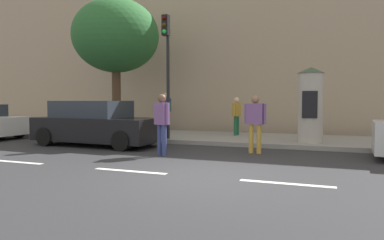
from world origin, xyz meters
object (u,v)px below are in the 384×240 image
at_px(poster_column, 310,104).
at_px(pedestrian_near_pole, 236,113).
at_px(pedestrian_in_red_top, 162,119).
at_px(traffic_light, 167,57).
at_px(parked_car_red, 95,124).
at_px(pedestrian_in_light_jacket, 166,108).
at_px(pedestrian_tallest, 255,119).
at_px(street_tree, 116,36).

distance_m(poster_column, pedestrian_near_pole, 3.41).
bearing_deg(pedestrian_in_red_top, pedestrian_near_pole, 80.35).
distance_m(traffic_light, pedestrian_near_pole, 3.76).
distance_m(pedestrian_near_pole, parked_car_red, 5.67).
relative_size(pedestrian_near_pole, pedestrian_in_light_jacket, 0.88).
bearing_deg(pedestrian_tallest, traffic_light, 157.46).
height_order(poster_column, pedestrian_in_light_jacket, poster_column).
xyz_separation_m(pedestrian_in_red_top, pedestrian_near_pole, (0.89, 5.21, 0.02)).
bearing_deg(pedestrian_tallest, pedestrian_near_pole, 111.87).
relative_size(poster_column, parked_car_red, 0.56).
bearing_deg(pedestrian_near_pole, street_tree, -168.92).
bearing_deg(pedestrian_near_pole, traffic_light, -132.04).
relative_size(pedestrian_tallest, pedestrian_in_light_jacket, 0.98).
relative_size(pedestrian_in_light_jacket, parked_car_red, 0.38).
bearing_deg(pedestrian_in_red_top, poster_column, 42.91).
bearing_deg(parked_car_red, pedestrian_in_light_jacket, 84.32).
xyz_separation_m(street_tree, pedestrian_tallest, (6.61, -2.80, -3.30)).
xyz_separation_m(traffic_light, pedestrian_near_pole, (2.07, 2.30, -2.13)).
bearing_deg(street_tree, pedestrian_in_light_jacket, 51.08).
bearing_deg(traffic_light, pedestrian_tallest, -22.54).
relative_size(street_tree, pedestrian_in_light_jacket, 3.26).
distance_m(pedestrian_in_light_jacket, parked_car_red, 4.83).
relative_size(traffic_light, street_tree, 0.79).
xyz_separation_m(pedestrian_tallest, pedestrian_in_light_jacket, (-5.12, 4.64, 0.19)).
bearing_deg(parked_car_red, traffic_light, 39.32).
bearing_deg(pedestrian_in_light_jacket, poster_column, -20.59).
xyz_separation_m(poster_column, pedestrian_in_red_top, (-3.86, -3.59, -0.40)).
distance_m(traffic_light, pedestrian_tallest, 4.45).
bearing_deg(pedestrian_in_light_jacket, pedestrian_near_pole, -13.27).
height_order(street_tree, pedestrian_near_pole, street_tree).
bearing_deg(poster_column, street_tree, 175.58).
xyz_separation_m(traffic_light, pedestrian_tallest, (3.59, -1.49, -2.16)).
xyz_separation_m(pedestrian_tallest, pedestrian_near_pole, (-1.52, 3.79, 0.03)).
bearing_deg(street_tree, pedestrian_in_red_top, -45.05).
height_order(street_tree, pedestrian_in_red_top, street_tree).
relative_size(pedestrian_in_red_top, pedestrian_near_pole, 1.14).
relative_size(street_tree, pedestrian_tallest, 3.34).
distance_m(pedestrian_in_red_top, parked_car_red, 3.44).
xyz_separation_m(street_tree, parked_car_red, (1.01, -2.94, -3.58)).
relative_size(pedestrian_near_pole, parked_car_red, 0.34).
bearing_deg(pedestrian_in_red_top, pedestrian_tallest, 30.44).
xyz_separation_m(poster_column, street_tree, (-8.06, 0.62, 2.89)).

